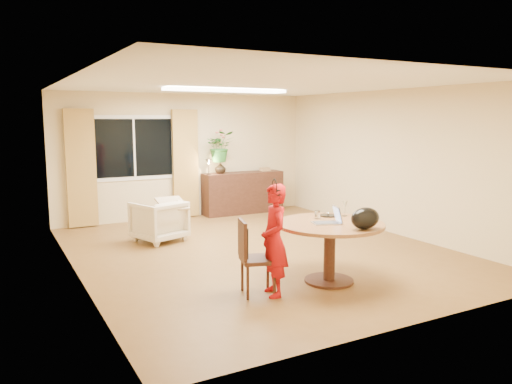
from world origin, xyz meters
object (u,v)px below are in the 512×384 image
Objects in this scene: dining_chair at (258,257)px; sideboard at (243,193)px; armchair at (159,221)px; child at (274,240)px; dining_table at (330,235)px.

dining_chair is 0.50× the size of sideboard.
armchair is 0.42× the size of sideboard.
child is 3.26m from armchair.
dining_table is at bearing -103.86° from sideboard.
child is at bearing 77.32° from armchair.
armchair is at bearing 109.77° from dining_chair.
dining_table is 4.90m from sideboard.
dining_chair is at bearing -114.94° from sideboard.
dining_table is at bearing 13.39° from dining_chair.
sideboard is (2.43, 1.61, 0.10)m from armchair.
armchair is at bearing -160.38° from child.
child is 1.72× the size of armchair.
child reaches higher than dining_table.
child is (-0.87, -0.08, 0.05)m from dining_table.
sideboard reaches higher than dining_table.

